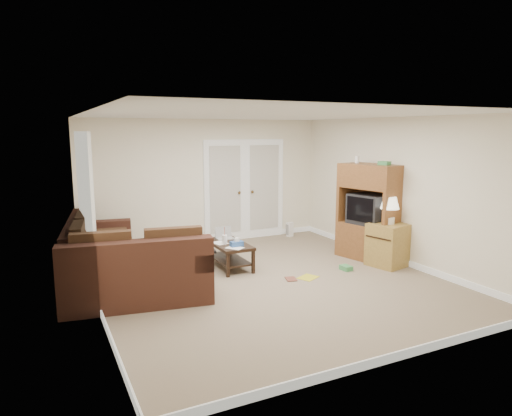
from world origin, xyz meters
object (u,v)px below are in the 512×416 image
coffee_table (229,254)px  side_cabinet (388,241)px  tv_armoire (369,211)px  sectional_sofa (115,263)px

coffee_table → side_cabinet: side_cabinet is taller
coffee_table → tv_armoire: bearing=-13.8°
sectional_sofa → side_cabinet: bearing=-3.4°
sectional_sofa → coffee_table: size_ratio=3.09×
side_cabinet → sectional_sofa: bearing=154.5°
tv_armoire → side_cabinet: bearing=-102.8°
side_cabinet → tv_armoire: bearing=77.3°
coffee_table → tv_armoire: 2.61m
tv_armoire → side_cabinet: (0.00, -0.50, -0.43)m
sectional_sofa → coffee_table: (1.86, 0.15, -0.12)m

